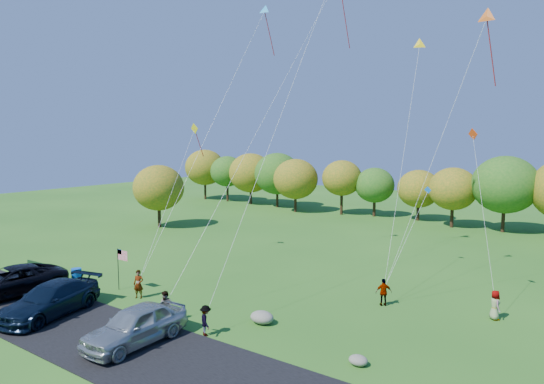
{
  "coord_description": "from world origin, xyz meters",
  "views": [
    {
      "loc": [
        19.13,
        -17.92,
        9.92
      ],
      "look_at": [
        2.01,
        6.0,
        6.61
      ],
      "focal_mm": 32.0,
      "sensor_mm": 36.0,
      "label": 1
    }
  ],
  "objects_px": {
    "park_bench": "(37,268)",
    "minivan_dark": "(11,281)",
    "flyer_d": "(384,292)",
    "flyer_a": "(139,284)",
    "minivan_navy": "(50,300)",
    "flyer_b": "(165,307)",
    "flyer_e": "(495,305)",
    "flyer_c": "(206,321)",
    "minivan_silver": "(135,325)",
    "trash_barrel": "(77,276)"
  },
  "relations": [
    {
      "from": "flyer_c",
      "to": "flyer_e",
      "type": "bearing_deg",
      "value": -100.94
    },
    {
      "from": "minivan_navy",
      "to": "flyer_c",
      "type": "height_order",
      "value": "minivan_navy"
    },
    {
      "from": "minivan_dark",
      "to": "flyer_a",
      "type": "height_order",
      "value": "minivan_dark"
    },
    {
      "from": "flyer_d",
      "to": "flyer_a",
      "type": "bearing_deg",
      "value": -4.56
    },
    {
      "from": "flyer_a",
      "to": "flyer_d",
      "type": "xyz_separation_m",
      "value": [
        12.91,
        7.57,
        -0.07
      ]
    },
    {
      "from": "flyer_a",
      "to": "flyer_b",
      "type": "xyz_separation_m",
      "value": [
        4.41,
        -1.78,
        -0.02
      ]
    },
    {
      "from": "flyer_b",
      "to": "park_bench",
      "type": "xyz_separation_m",
      "value": [
        -14.32,
        0.69,
        -0.29
      ]
    },
    {
      "from": "minivan_dark",
      "to": "flyer_e",
      "type": "distance_m",
      "value": 28.85
    },
    {
      "from": "park_bench",
      "to": "minivan_dark",
      "type": "bearing_deg",
      "value": -49.95
    },
    {
      "from": "minivan_navy",
      "to": "flyer_d",
      "type": "xyz_separation_m",
      "value": [
        14.43,
        12.44,
        -0.13
      ]
    },
    {
      "from": "minivan_dark",
      "to": "flyer_d",
      "type": "bearing_deg",
      "value": 38.23
    },
    {
      "from": "minivan_silver",
      "to": "flyer_a",
      "type": "bearing_deg",
      "value": 138.79
    },
    {
      "from": "minivan_navy",
      "to": "flyer_c",
      "type": "relative_size",
      "value": 3.93
    },
    {
      "from": "flyer_b",
      "to": "flyer_e",
      "type": "height_order",
      "value": "flyer_b"
    },
    {
      "from": "flyer_a",
      "to": "flyer_b",
      "type": "relative_size",
      "value": 1.03
    },
    {
      "from": "minivan_silver",
      "to": "trash_barrel",
      "type": "distance_m",
      "value": 12.15
    },
    {
      "from": "minivan_navy",
      "to": "flyer_c",
      "type": "xyz_separation_m",
      "value": [
        8.87,
        3.09,
        -0.17
      ]
    },
    {
      "from": "minivan_dark",
      "to": "trash_barrel",
      "type": "distance_m",
      "value": 4.1
    },
    {
      "from": "minivan_navy",
      "to": "minivan_silver",
      "type": "bearing_deg",
      "value": -11.4
    },
    {
      "from": "flyer_c",
      "to": "trash_barrel",
      "type": "height_order",
      "value": "flyer_c"
    },
    {
      "from": "minivan_dark",
      "to": "flyer_a",
      "type": "distance_m",
      "value": 8.1
    },
    {
      "from": "trash_barrel",
      "to": "park_bench",
      "type": "bearing_deg",
      "value": -170.07
    },
    {
      "from": "flyer_a",
      "to": "trash_barrel",
      "type": "distance_m",
      "value": 6.05
    },
    {
      "from": "minivan_navy",
      "to": "minivan_silver",
      "type": "xyz_separation_m",
      "value": [
        6.9,
        0.31,
        0.04
      ]
    },
    {
      "from": "flyer_d",
      "to": "minivan_dark",
      "type": "bearing_deg",
      "value": -3.63
    },
    {
      "from": "minivan_dark",
      "to": "park_bench",
      "type": "distance_m",
      "value": 4.57
    },
    {
      "from": "flyer_e",
      "to": "park_bench",
      "type": "xyz_separation_m",
      "value": [
        -28.64,
        -10.12,
        -0.24
      ]
    },
    {
      "from": "minivan_silver",
      "to": "flyer_d",
      "type": "bearing_deg",
      "value": 57.19
    },
    {
      "from": "minivan_navy",
      "to": "flyer_a",
      "type": "bearing_deg",
      "value": 58.7
    },
    {
      "from": "minivan_navy",
      "to": "flyer_c",
      "type": "distance_m",
      "value": 9.39
    },
    {
      "from": "minivan_dark",
      "to": "flyer_b",
      "type": "height_order",
      "value": "minivan_dark"
    },
    {
      "from": "minivan_dark",
      "to": "trash_barrel",
      "type": "height_order",
      "value": "minivan_dark"
    },
    {
      "from": "flyer_d",
      "to": "park_bench",
      "type": "height_order",
      "value": "flyer_d"
    },
    {
      "from": "flyer_e",
      "to": "park_bench",
      "type": "height_order",
      "value": "flyer_e"
    },
    {
      "from": "flyer_a",
      "to": "flyer_c",
      "type": "distance_m",
      "value": 7.56
    },
    {
      "from": "minivan_silver",
      "to": "trash_barrel",
      "type": "relative_size",
      "value": 5.39
    },
    {
      "from": "flyer_d",
      "to": "flyer_e",
      "type": "height_order",
      "value": "flyer_d"
    },
    {
      "from": "minivan_navy",
      "to": "flyer_b",
      "type": "relative_size",
      "value": 3.54
    },
    {
      "from": "flyer_c",
      "to": "minivan_dark",
      "type": "bearing_deg",
      "value": 46.05
    },
    {
      "from": "flyer_d",
      "to": "flyer_e",
      "type": "bearing_deg",
      "value": 159.21
    },
    {
      "from": "flyer_e",
      "to": "park_bench",
      "type": "relative_size",
      "value": 0.84
    },
    {
      "from": "flyer_a",
      "to": "minivan_dark",
      "type": "bearing_deg",
      "value": -172.29
    },
    {
      "from": "flyer_a",
      "to": "flyer_b",
      "type": "bearing_deg",
      "value": -47.29
    },
    {
      "from": "minivan_silver",
      "to": "park_bench",
      "type": "xyz_separation_m",
      "value": [
        -15.3,
        3.47,
        -0.41
      ]
    },
    {
      "from": "minivan_navy",
      "to": "park_bench",
      "type": "height_order",
      "value": "minivan_navy"
    },
    {
      "from": "flyer_b",
      "to": "trash_barrel",
      "type": "bearing_deg",
      "value": -179.96
    },
    {
      "from": "minivan_navy",
      "to": "flyer_d",
      "type": "distance_m",
      "value": 19.05
    },
    {
      "from": "flyer_d",
      "to": "flyer_c",
      "type": "bearing_deg",
      "value": 24.33
    },
    {
      "from": "flyer_c",
      "to": "flyer_a",
      "type": "bearing_deg",
      "value": 21.89
    },
    {
      "from": "minivan_dark",
      "to": "flyer_c",
      "type": "distance_m",
      "value": 14.39
    }
  ]
}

